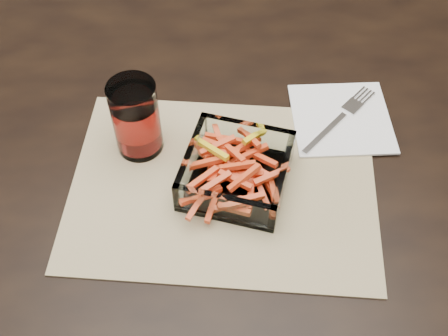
{
  "coord_description": "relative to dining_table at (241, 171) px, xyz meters",
  "views": [
    {
      "loc": [
        -0.08,
        -0.57,
        1.43
      ],
      "look_at": [
        -0.04,
        -0.08,
        0.78
      ],
      "focal_mm": 45.0,
      "sensor_mm": 36.0,
      "label": 1
    }
  ],
  "objects": [
    {
      "name": "placemat",
      "position": [
        -0.04,
        -0.09,
        0.09
      ],
      "size": [
        0.5,
        0.4,
        0.0
      ],
      "primitive_type": "cube",
      "rotation": [
        0.0,
        0.0,
        -0.16
      ],
      "color": "tan",
      "rests_on": "dining_table"
    },
    {
      "name": "fork",
      "position": [
        0.16,
        0.02,
        0.1
      ],
      "size": [
        0.14,
        0.14,
        0.0
      ],
      "rotation": [
        0.0,
        0.0,
        -0.81
      ],
      "color": "silver",
      "rests_on": "napkin"
    },
    {
      "name": "glass_bowl",
      "position": [
        -0.02,
        -0.09,
        0.11
      ],
      "size": [
        0.19,
        0.19,
        0.06
      ],
      "rotation": [
        0.0,
        0.0,
        -0.35
      ],
      "color": "white",
      "rests_on": "placemat"
    },
    {
      "name": "dining_table",
      "position": [
        0.0,
        0.0,
        0.0
      ],
      "size": [
        1.6,
        0.9,
        0.75
      ],
      "color": "black",
      "rests_on": "ground"
    },
    {
      "name": "tumbler",
      "position": [
        -0.16,
        -0.0,
        0.15
      ],
      "size": [
        0.07,
        0.07,
        0.13
      ],
      "color": "white",
      "rests_on": "placemat"
    },
    {
      "name": "napkin",
      "position": [
        0.16,
        0.02,
        0.09
      ],
      "size": [
        0.16,
        0.16,
        0.0
      ],
      "primitive_type": "cube",
      "rotation": [
        0.0,
        0.0,
        -0.04
      ],
      "color": "white",
      "rests_on": "placemat"
    }
  ]
}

